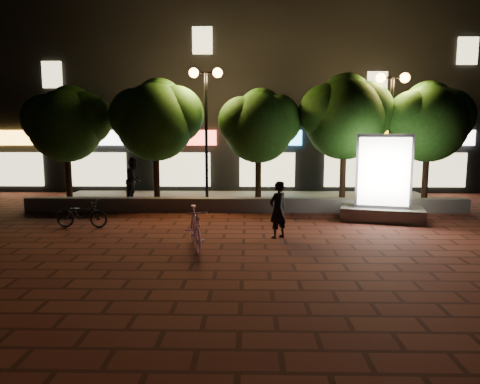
{
  "coord_description": "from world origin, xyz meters",
  "views": [
    {
      "loc": [
        0.13,
        -11.58,
        2.9
      ],
      "look_at": [
        -0.13,
        1.5,
        1.07
      ],
      "focal_mm": 32.59,
      "sensor_mm": 36.0,
      "label": 1
    }
  ],
  "objects_px": {
    "tree_far_right": "(429,119)",
    "street_lamp_left": "(206,101)",
    "scooter_pink": "(195,228)",
    "scooter_parked": "(82,214)",
    "rider": "(278,210)",
    "tree_right": "(346,114)",
    "street_lamp_right": "(391,105)",
    "ad_kiosk": "(383,186)",
    "tree_left": "(157,117)",
    "pedestrian": "(134,180)",
    "tree_mid": "(260,123)",
    "tree_far_left": "(68,121)"
  },
  "relations": [
    {
      "from": "scooter_pink",
      "to": "scooter_parked",
      "type": "bearing_deg",
      "value": 133.14
    },
    {
      "from": "tree_right",
      "to": "scooter_pink",
      "type": "relative_size",
      "value": 2.86
    },
    {
      "from": "street_lamp_left",
      "to": "scooter_pink",
      "type": "distance_m",
      "value": 7.23
    },
    {
      "from": "street_lamp_left",
      "to": "pedestrian",
      "type": "xyz_separation_m",
      "value": [
        -2.95,
        0.42,
        -3.05
      ]
    },
    {
      "from": "street_lamp_right",
      "to": "tree_right",
      "type": "bearing_deg",
      "value": 170.9
    },
    {
      "from": "tree_far_right",
      "to": "street_lamp_left",
      "type": "distance_m",
      "value": 8.58
    },
    {
      "from": "scooter_pink",
      "to": "tree_far_left",
      "type": "bearing_deg",
      "value": 117.06
    },
    {
      "from": "tree_mid",
      "to": "street_lamp_left",
      "type": "bearing_deg",
      "value": -172.69
    },
    {
      "from": "tree_left",
      "to": "tree_far_right",
      "type": "bearing_deg",
      "value": -0.0
    },
    {
      "from": "ad_kiosk",
      "to": "scooter_pink",
      "type": "xyz_separation_m",
      "value": [
        -5.68,
        -3.67,
        -0.61
      ]
    },
    {
      "from": "tree_mid",
      "to": "tree_right",
      "type": "relative_size",
      "value": 0.89
    },
    {
      "from": "scooter_parked",
      "to": "tree_far_right",
      "type": "bearing_deg",
      "value": -69.06
    },
    {
      "from": "tree_mid",
      "to": "scooter_parked",
      "type": "distance_m",
      "value": 7.44
    },
    {
      "from": "scooter_pink",
      "to": "tree_right",
      "type": "bearing_deg",
      "value": 38.39
    },
    {
      "from": "pedestrian",
      "to": "ad_kiosk",
      "type": "bearing_deg",
      "value": -99.7
    },
    {
      "from": "tree_mid",
      "to": "tree_far_right",
      "type": "height_order",
      "value": "tree_far_right"
    },
    {
      "from": "street_lamp_right",
      "to": "street_lamp_left",
      "type": "bearing_deg",
      "value": 180.0
    },
    {
      "from": "street_lamp_left",
      "to": "street_lamp_right",
      "type": "xyz_separation_m",
      "value": [
        7.0,
        0.0,
        -0.13
      ]
    },
    {
      "from": "scooter_pink",
      "to": "rider",
      "type": "bearing_deg",
      "value": 15.45
    },
    {
      "from": "tree_far_right",
      "to": "rider",
      "type": "distance_m",
      "value": 8.55
    },
    {
      "from": "street_lamp_left",
      "to": "ad_kiosk",
      "type": "height_order",
      "value": "street_lamp_left"
    },
    {
      "from": "tree_far_left",
      "to": "tree_right",
      "type": "bearing_deg",
      "value": 0.0
    },
    {
      "from": "tree_far_left",
      "to": "tree_far_right",
      "type": "distance_m",
      "value": 14.0
    },
    {
      "from": "tree_far_left",
      "to": "scooter_pink",
      "type": "xyz_separation_m",
      "value": [
        5.77,
        -6.58,
        -2.76
      ]
    },
    {
      "from": "ad_kiosk",
      "to": "rider",
      "type": "xyz_separation_m",
      "value": [
        -3.57,
        -2.47,
        -0.35
      ]
    },
    {
      "from": "tree_mid",
      "to": "tree_far_left",
      "type": "bearing_deg",
      "value": 180.0
    },
    {
      "from": "scooter_parked",
      "to": "pedestrian",
      "type": "relative_size",
      "value": 0.87
    },
    {
      "from": "rider",
      "to": "ad_kiosk",
      "type": "bearing_deg",
      "value": 174.19
    },
    {
      "from": "rider",
      "to": "scooter_parked",
      "type": "height_order",
      "value": "rider"
    },
    {
      "from": "street_lamp_left",
      "to": "street_lamp_right",
      "type": "bearing_deg",
      "value": 0.0
    },
    {
      "from": "scooter_parked",
      "to": "scooter_pink",
      "type": "bearing_deg",
      "value": -120.94
    },
    {
      "from": "pedestrian",
      "to": "scooter_pink",
      "type": "bearing_deg",
      "value": -144.89
    },
    {
      "from": "scooter_parked",
      "to": "pedestrian",
      "type": "height_order",
      "value": "pedestrian"
    },
    {
      "from": "ad_kiosk",
      "to": "pedestrian",
      "type": "relative_size",
      "value": 1.58
    },
    {
      "from": "ad_kiosk",
      "to": "pedestrian",
      "type": "bearing_deg",
      "value": 161.08
    },
    {
      "from": "tree_mid",
      "to": "scooter_parked",
      "type": "height_order",
      "value": "tree_mid"
    },
    {
      "from": "rider",
      "to": "street_lamp_right",
      "type": "bearing_deg",
      "value": -172.31
    },
    {
      "from": "scooter_pink",
      "to": "ad_kiosk",
      "type": "bearing_deg",
      "value": 18.71
    },
    {
      "from": "tree_right",
      "to": "street_lamp_right",
      "type": "height_order",
      "value": "tree_right"
    },
    {
      "from": "tree_far_right",
      "to": "ad_kiosk",
      "type": "xyz_separation_m",
      "value": [
        -2.56,
        -2.91,
        -2.23
      ]
    },
    {
      "from": "scooter_parked",
      "to": "ad_kiosk",
      "type": "bearing_deg",
      "value": -80.62
    },
    {
      "from": "tree_right",
      "to": "street_lamp_left",
      "type": "xyz_separation_m",
      "value": [
        -5.36,
        -0.26,
        0.46
      ]
    },
    {
      "from": "tree_right",
      "to": "street_lamp_left",
      "type": "bearing_deg",
      "value": -177.19
    },
    {
      "from": "scooter_parked",
      "to": "pedestrian",
      "type": "bearing_deg",
      "value": -4.59
    },
    {
      "from": "pedestrian",
      "to": "street_lamp_left",
      "type": "bearing_deg",
      "value": -88.91
    },
    {
      "from": "tree_left",
      "to": "tree_right",
      "type": "xyz_separation_m",
      "value": [
        7.3,
        0.0,
        0.12
      ]
    },
    {
      "from": "tree_far_right",
      "to": "street_lamp_left",
      "type": "relative_size",
      "value": 0.92
    },
    {
      "from": "tree_far_left",
      "to": "street_lamp_right",
      "type": "height_order",
      "value": "street_lamp_right"
    },
    {
      "from": "rider",
      "to": "tree_right",
      "type": "bearing_deg",
      "value": -159.09
    },
    {
      "from": "tree_right",
      "to": "street_lamp_left",
      "type": "relative_size",
      "value": 0.98
    }
  ]
}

